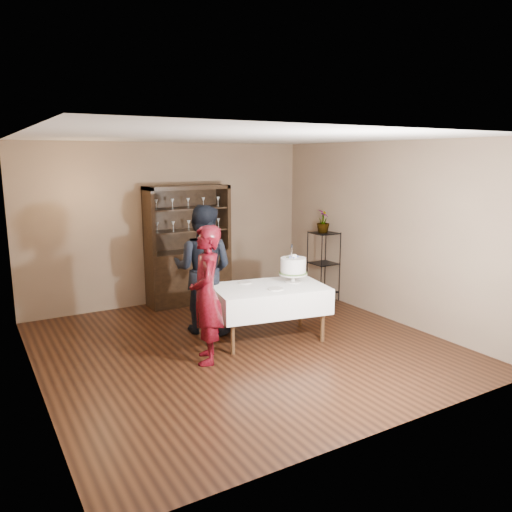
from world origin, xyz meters
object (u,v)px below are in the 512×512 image
Objects in this scene: cake_table at (269,299)px; potted_plant at (323,221)px; china_hutch at (188,264)px; cake at (293,267)px; plant_etagere at (323,263)px; woman at (206,295)px; man at (203,269)px.

cake_table is 4.17× the size of potted_plant.
cake is (0.64, -2.19, 0.30)m from china_hutch.
plant_etagere is 3.22m from woman.
china_hutch is at bearing 106.38° from cake.
cake is (0.40, 0.02, 0.39)m from cake_table.
potted_plant reaches higher than cake.
man is (-0.39, -1.45, 0.24)m from china_hutch.
woman is 3.25m from potted_plant.
china_hutch is at bearing -175.94° from woman.
man is at bearing 144.36° from cake.
potted_plant is at bearing -128.40° from man.
cake is (-1.44, -1.14, 0.31)m from plant_etagere.
plant_etagere is at bearing 38.43° from cake.
cake is at bearing 123.03° from woman.
potted_plant is at bearing 32.83° from cake_table.
china_hutch is at bearing 153.27° from potted_plant.
potted_plant is (-0.02, 0.01, 0.73)m from plant_etagere.
cake_table is 0.56m from cake.
man reaches higher than cake.
plant_etagere is at bearing -26.83° from china_hutch.
china_hutch is 2.42m from potted_plant.
cake is (1.03, -0.74, 0.06)m from man.
plant_etagere is 0.73× the size of cake_table.
potted_plant reaches higher than plant_etagere.
man is at bearing 129.68° from cake_table.
cake reaches higher than plant_etagere.
china_hutch is 1.22× the size of cake_table.
woman is 1.49m from cake.
potted_plant is (1.82, 1.17, 0.81)m from cake_table.
china_hutch is 5.09× the size of potted_plant.
cake_table is 2.31m from potted_plant.
man is 3.33× the size of cake.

